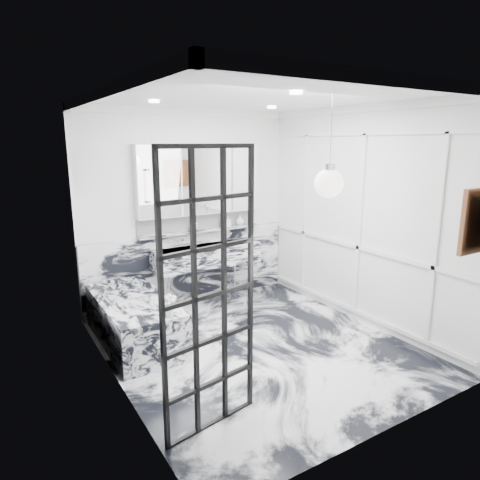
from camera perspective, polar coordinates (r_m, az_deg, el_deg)
floor at (r=5.17m, az=2.27°, el=-14.04°), size 3.60×3.60×0.00m
ceiling at (r=4.63m, az=2.60°, el=18.58°), size 3.60×3.60×0.00m
wall_back at (r=6.25m, az=-6.82°, el=4.16°), size 3.60×0.00×3.60m
wall_front at (r=3.41m, az=19.57°, el=-3.93°), size 3.60×0.00×3.60m
wall_left at (r=4.06m, az=-16.71°, el=-1.08°), size 0.00×3.60×3.60m
wall_right at (r=5.74m, az=15.84°, el=2.97°), size 0.00×3.60×3.60m
marble_clad_back at (r=6.42m, az=-6.52°, el=-3.60°), size 3.18×0.05×1.05m
marble_clad_left at (r=4.07m, az=-16.45°, el=-1.87°), size 0.02×3.56×2.68m
panel_molding at (r=5.74m, az=15.64°, el=1.97°), size 0.03×3.40×2.30m
soap_bottle_a at (r=6.44m, az=-2.19°, el=2.57°), size 0.09×0.09×0.19m
soap_bottle_b at (r=6.48m, az=-1.62°, el=2.50°), size 0.09×0.09×0.16m
soap_bottle_c at (r=6.59m, az=-0.03°, el=2.65°), size 0.13×0.13×0.15m
face_pot at (r=6.22m, az=-6.24°, el=1.93°), size 0.13×0.13×0.13m
amber_bottle at (r=6.43m, az=-2.50°, el=2.14°), size 0.04×0.04×0.10m
flower_vase at (r=4.60m, az=-9.34°, el=-9.37°), size 0.08×0.08×0.12m
crittall_door at (r=3.42m, az=-4.04°, el=-7.40°), size 0.87×0.20×2.32m
pendant_light at (r=3.81m, az=11.77°, el=7.39°), size 0.25×0.25×0.25m
trough_sink at (r=6.24m, az=-4.46°, el=-2.10°), size 1.60×0.45×0.30m
ledge at (r=6.30m, az=-5.20°, el=1.22°), size 1.90×0.14×0.04m
subway_tile at (r=6.33m, az=-5.47°, el=2.52°), size 1.90×0.03×0.23m
mirror_cabinet at (r=6.20m, az=-5.36°, el=8.03°), size 1.90×0.16×1.00m
sconce_left at (r=5.80m, az=-12.27°, el=7.06°), size 0.07×0.07×0.40m
sconce_right at (r=6.53m, az=1.56°, el=7.97°), size 0.07×0.07×0.40m
bathtub at (r=5.34m, az=-14.00°, el=-10.28°), size 0.75×1.65×0.55m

